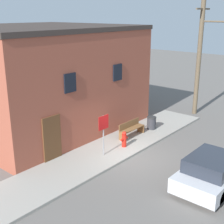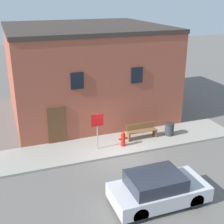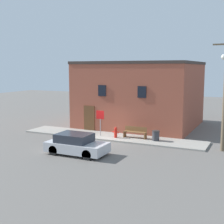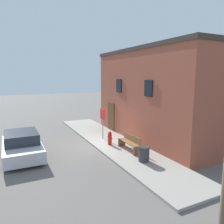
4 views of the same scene
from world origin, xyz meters
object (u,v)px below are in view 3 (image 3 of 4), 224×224
at_px(fire_hydrant, 116,132).
at_px(trash_bin, 156,136).
at_px(bench, 135,132).
at_px(stop_sign, 100,118).
at_px(parked_car, 76,144).

height_order(fire_hydrant, trash_bin, fire_hydrant).
bearing_deg(fire_hydrant, bench, 23.23).
distance_m(fire_hydrant, bench, 1.48).
height_order(stop_sign, trash_bin, stop_sign).
height_order(bench, trash_bin, bench).
distance_m(fire_hydrant, parked_car, 4.86).
bearing_deg(fire_hydrant, parked_car, -95.83).
xyz_separation_m(trash_bin, parked_car, (-3.54, -5.20, 0.14)).
xyz_separation_m(fire_hydrant, bench, (1.36, 0.58, 0.02)).
xyz_separation_m(fire_hydrant, stop_sign, (-1.39, 0.15, 0.97)).
height_order(fire_hydrant, bench, bench).
relative_size(fire_hydrant, parked_car, 0.21).
distance_m(bench, parked_car, 5.73).
bearing_deg(parked_car, stop_sign, 100.22).
bearing_deg(stop_sign, trash_bin, 2.85).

